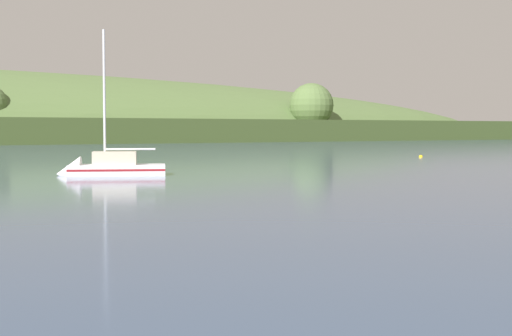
% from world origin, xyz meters
% --- Properties ---
extents(sailboat_midwater_white, '(7.79, 5.57, 11.17)m').
position_xyz_m(sailboat_midwater_white, '(-5.05, 56.22, 0.32)').
color(sailboat_midwater_white, white).
rests_on(sailboat_midwater_white, ground).
extents(mooring_buoy_far_upstream, '(0.46, 0.46, 0.54)m').
position_xyz_m(mooring_buoy_far_upstream, '(38.30, 67.56, 0.00)').
color(mooring_buoy_far_upstream, yellow).
rests_on(mooring_buoy_far_upstream, ground).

